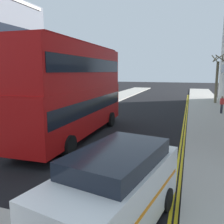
# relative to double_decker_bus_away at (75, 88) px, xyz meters

# --- Properties ---
(sidewalk_right) EXTENTS (4.00, 80.00, 0.14)m
(sidewalk_right) POSITION_rel_double_decker_bus_away_xyz_m (8.58, 4.34, -2.96)
(sidewalk_right) COLOR #ADA89E
(sidewalk_right) RESTS_ON ground
(sidewalk_left) EXTENTS (4.00, 80.00, 0.14)m
(sidewalk_left) POSITION_rel_double_decker_bus_away_xyz_m (-4.42, 4.34, -2.96)
(sidewalk_left) COLOR #ADA89E
(sidewalk_left) RESTS_ON ground
(kerb_line_outer) EXTENTS (0.10, 56.00, 0.01)m
(kerb_line_outer) POSITION_rel_double_decker_bus_away_xyz_m (6.48, 2.34, -3.03)
(kerb_line_outer) COLOR yellow
(kerb_line_outer) RESTS_ON ground
(kerb_line_inner) EXTENTS (0.10, 56.00, 0.01)m
(kerb_line_inner) POSITION_rel_double_decker_bus_away_xyz_m (6.32, 2.34, -3.03)
(kerb_line_inner) COLOR yellow
(kerb_line_inner) RESTS_ON ground
(double_decker_bus_away) EXTENTS (2.97, 10.86, 5.64)m
(double_decker_bus_away) POSITION_rel_double_decker_bus_away_xyz_m (0.00, 0.00, 0.00)
(double_decker_bus_away) COLOR #B20F0F
(double_decker_bus_away) RESTS_ON ground
(taxi_minivan) EXTENTS (2.78, 5.09, 2.12)m
(taxi_minivan) POSITION_rel_double_decker_bus_away_xyz_m (4.99, -7.81, -1.96)
(taxi_minivan) COLOR white
(taxi_minivan) RESTS_ON ground
(pedestrian_far) EXTENTS (0.34, 0.22, 1.62)m
(pedestrian_far) POSITION_rel_double_decker_bus_away_xyz_m (9.56, 11.06, -2.04)
(pedestrian_far) COLOR #2D2D38
(pedestrian_far) RESTS_ON sidewalk_right
(street_tree_near) EXTENTS (1.72, 1.74, 6.17)m
(street_tree_near) POSITION_rel_double_decker_bus_away_xyz_m (9.72, 19.11, 0.11)
(street_tree_near) COLOR #6B6047
(street_tree_near) RESTS_ON sidewalk_right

